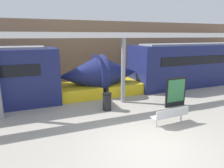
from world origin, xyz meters
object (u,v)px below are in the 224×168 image
Objects in this scene: train_left at (197,65)px; trash_bin at (107,102)px; bench_near at (171,115)px; poster_board at (176,92)px; support_column_near at (123,71)px.

trash_bin is at bearing -161.21° from train_left.
poster_board is at bearing 43.72° from bench_near.
poster_board is (-5.16, -3.87, -0.69)m from train_left.
poster_board is (1.72, 1.81, 0.35)m from bench_near.
trash_bin is at bearing 123.05° from bench_near.
support_column_near is at bearing 143.74° from poster_board.
poster_board reaches higher than bench_near.
support_column_near reaches higher than bench_near.
bench_near is 1.92× the size of trash_bin.
trash_bin is 3.77m from poster_board.
poster_board is (3.65, -0.87, 0.36)m from trash_bin.
bench_near is 1.07× the size of poster_board.
trash_bin is at bearing -146.89° from support_column_near.
bench_near is at bearing -79.96° from support_column_near.
support_column_near reaches higher than trash_bin.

